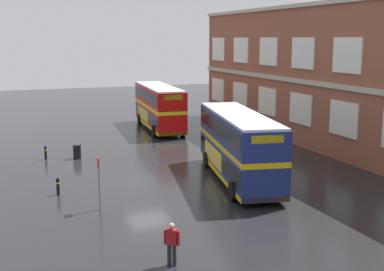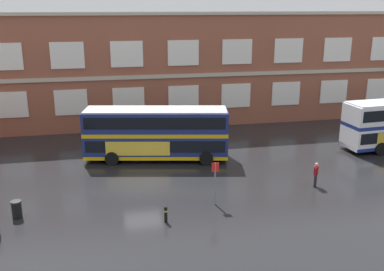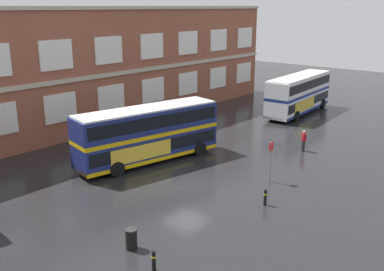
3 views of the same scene
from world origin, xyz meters
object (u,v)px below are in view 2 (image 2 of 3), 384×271
(double_decker_middle, at_px, (156,133))
(safety_bollard_west, at_px, (166,214))
(bus_stand_flag, at_px, (215,179))
(station_litter_bin, at_px, (17,209))
(waiting_passenger, at_px, (316,174))

(double_decker_middle, xyz_separation_m, safety_bollard_west, (-0.82, -10.54, -1.66))
(bus_stand_flag, relative_size, safety_bollard_west, 2.84)
(bus_stand_flag, bearing_deg, safety_bollard_west, -152.71)
(safety_bollard_west, bearing_deg, station_litter_bin, 164.73)
(bus_stand_flag, height_order, station_litter_bin, bus_stand_flag)
(station_litter_bin, relative_size, safety_bollard_west, 1.08)
(waiting_passenger, bearing_deg, safety_bollard_west, -164.03)
(station_litter_bin, bearing_deg, waiting_passenger, 2.31)
(waiting_passenger, relative_size, bus_stand_flag, 0.63)
(station_litter_bin, xyz_separation_m, safety_bollard_west, (8.24, -2.25, -0.03))
(double_decker_middle, height_order, station_litter_bin, double_decker_middle)
(bus_stand_flag, xyz_separation_m, safety_bollard_west, (-3.25, -1.68, -1.14))
(waiting_passenger, height_order, bus_stand_flag, bus_stand_flag)
(waiting_passenger, bearing_deg, double_decker_middle, 142.16)
(double_decker_middle, relative_size, bus_stand_flag, 4.18)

